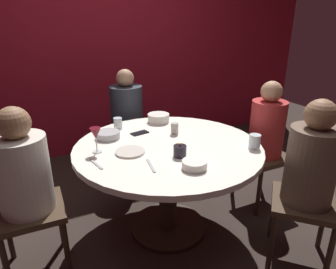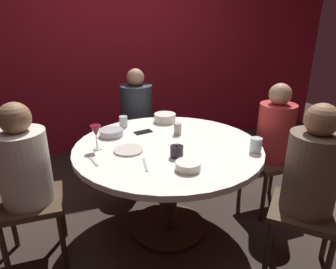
# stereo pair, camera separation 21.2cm
# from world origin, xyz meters

# --- Properties ---
(ground_plane) EXTENTS (8.00, 8.00, 0.00)m
(ground_plane) POSITION_xyz_m (0.00, 0.00, 0.00)
(ground_plane) COLOR #2D231E
(back_wall) EXTENTS (6.00, 0.10, 2.60)m
(back_wall) POSITION_xyz_m (0.00, 1.86, 1.30)
(back_wall) COLOR maroon
(back_wall) RESTS_ON ground
(dining_table) EXTENTS (1.35, 1.35, 0.73)m
(dining_table) POSITION_xyz_m (0.00, 0.00, 0.58)
(dining_table) COLOR silver
(dining_table) RESTS_ON ground
(seated_diner_left) EXTENTS (0.40, 0.40, 1.13)m
(seated_diner_left) POSITION_xyz_m (-0.96, 0.00, 0.70)
(seated_diner_left) COLOR #3F2D1E
(seated_diner_left) RESTS_ON ground
(seated_diner_back) EXTENTS (0.40, 0.40, 1.14)m
(seated_diner_back) POSITION_xyz_m (0.00, 0.97, 0.71)
(seated_diner_back) COLOR #3F2D1E
(seated_diner_back) RESTS_ON ground
(seated_diner_right) EXTENTS (0.40, 0.40, 1.12)m
(seated_diner_right) POSITION_xyz_m (0.94, 0.00, 0.69)
(seated_diner_right) COLOR #3F2D1E
(seated_diner_right) RESTS_ON ground
(seated_diner_front_right) EXTENTS (0.57, 0.57, 1.15)m
(seated_diner_front_right) POSITION_xyz_m (0.67, -0.67, 0.71)
(seated_diner_front_right) COLOR #3F2D1E
(seated_diner_front_right) RESTS_ON ground
(candle_holder) EXTENTS (0.09, 0.09, 0.10)m
(candle_holder) POSITION_xyz_m (-0.01, -0.21, 0.77)
(candle_holder) COLOR black
(candle_holder) RESTS_ON dining_table
(wine_glass) EXTENTS (0.08, 0.08, 0.18)m
(wine_glass) POSITION_xyz_m (-0.49, 0.09, 0.86)
(wine_glass) COLOR silver
(wine_glass) RESTS_ON dining_table
(dinner_plate) EXTENTS (0.20, 0.20, 0.01)m
(dinner_plate) POSITION_xyz_m (-0.29, -0.01, 0.74)
(dinner_plate) COLOR beige
(dinner_plate) RESTS_ON dining_table
(cell_phone) EXTENTS (0.15, 0.10, 0.01)m
(cell_phone) POSITION_xyz_m (-0.11, 0.31, 0.73)
(cell_phone) COLOR black
(cell_phone) RESTS_ON dining_table
(bowl_serving_large) EXTENTS (0.18, 0.18, 0.05)m
(bowl_serving_large) POSITION_xyz_m (-0.36, 0.32, 0.75)
(bowl_serving_large) COLOR #B7B7BC
(bowl_serving_large) RESTS_ON dining_table
(bowl_salad_center) EXTENTS (0.19, 0.19, 0.07)m
(bowl_salad_center) POSITION_xyz_m (0.15, 0.51, 0.76)
(bowl_salad_center) COLOR silver
(bowl_salad_center) RESTS_ON dining_table
(bowl_small_white) EXTENTS (0.15, 0.15, 0.05)m
(bowl_small_white) POSITION_xyz_m (-0.01, -0.40, 0.75)
(bowl_small_white) COLOR silver
(bowl_small_white) RESTS_ON dining_table
(cup_near_candle) EXTENTS (0.08, 0.08, 0.10)m
(cup_near_candle) POSITION_xyz_m (0.52, -0.31, 0.78)
(cup_near_candle) COLOR silver
(cup_near_candle) RESTS_ON dining_table
(cup_by_left_diner) EXTENTS (0.07, 0.07, 0.09)m
(cup_by_left_diner) POSITION_xyz_m (-0.23, 0.49, 0.77)
(cup_by_left_diner) COLOR silver
(cup_by_left_diner) RESTS_ON dining_table
(cup_by_right_diner) EXTENTS (0.06, 0.06, 0.09)m
(cup_by_right_diner) POSITION_xyz_m (0.14, 0.18, 0.77)
(cup_by_right_diner) COLOR #B2ADA3
(cup_by_right_diner) RESTS_ON dining_table
(fork_near_plate) EXTENTS (0.04, 0.18, 0.01)m
(fork_near_plate) POSITION_xyz_m (-0.24, -0.26, 0.73)
(fork_near_plate) COLOR #B7B7BC
(fork_near_plate) RESTS_ON dining_table
(knife_near_plate) EXTENTS (0.05, 0.18, 0.01)m
(knife_near_plate) POSITION_xyz_m (-0.54, -0.09, 0.73)
(knife_near_plate) COLOR #B7B7BC
(knife_near_plate) RESTS_ON dining_table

